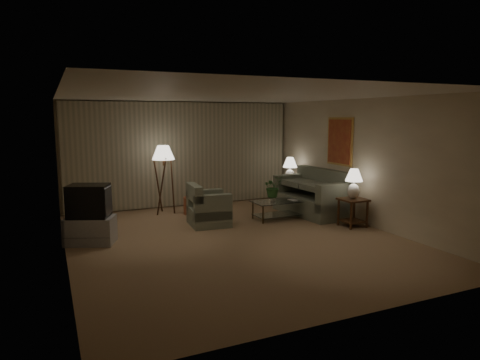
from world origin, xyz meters
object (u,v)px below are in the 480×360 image
side_table_near (353,208)px  tv_cabinet (90,230)px  coffee_table (279,207)px  crt_tv (89,201)px  floor_lamp (164,178)px  vase (273,198)px  side_table_far (290,189)px  armchair (209,209)px  table_lamp_near (354,181)px  table_lamp_far (290,167)px  sofa (311,197)px  ottoman (196,205)px

side_table_near → tv_cabinet: size_ratio=0.60×
coffee_table → crt_tv: (-4.11, -0.27, 0.52)m
coffee_table → floor_lamp: floor_lamp is taller
floor_lamp → vase: floor_lamp is taller
side_table_far → floor_lamp: floor_lamp is taller
side_table_far → crt_tv: crt_tv is taller
crt_tv → vase: crt_tv is taller
armchair → table_lamp_near: size_ratio=1.54×
armchair → coffee_table: size_ratio=0.82×
table_lamp_far → table_lamp_near: bearing=-90.0°
side_table_near → side_table_far: bearing=90.0°
sofa → tv_cabinet: size_ratio=2.05×
side_table_far → crt_tv: 5.46m
side_table_near → side_table_far: same height
floor_lamp → vase: 2.66m
tv_cabinet → side_table_near: bearing=11.4°
side_table_far → crt_tv: (-5.20, -1.62, 0.39)m
vase → table_lamp_near: bearing=-45.1°
side_table_far → vase: side_table_far is taller
crt_tv → floor_lamp: 2.65m
sofa → vase: 1.10m
vase → floor_lamp: bearing=142.4°
coffee_table → vase: size_ratio=8.64×
side_table_far → floor_lamp: bearing=175.6°
side_table_far → tv_cabinet: 5.45m
table_lamp_far → vase: 1.90m
crt_tv → floor_lamp: size_ratio=0.51×
table_lamp_near → tv_cabinet: (-5.20, 0.98, -0.72)m
side_table_far → ottoman: 2.65m
tv_cabinet → crt_tv: crt_tv is taller
sofa → tv_cabinet: sofa is taller
side_table_far → ottoman: side_table_far is taller
ottoman → crt_tv: bearing=-148.6°
side_table_near → floor_lamp: 4.41m
table_lamp_far → coffee_table: (-1.09, -1.35, -0.71)m
coffee_table → side_table_near: bearing=-48.8°
sofa → table_lamp_far: (0.15, 1.25, 0.56)m
armchair → tv_cabinet: 2.49m
side_table_far → vase: bearing=-132.7°
tv_cabinet → crt_tv: 0.55m
coffee_table → table_lamp_near: bearing=-48.8°
sofa → table_lamp_far: size_ratio=3.13×
crt_tv → coffee_table: bearing=25.9°
armchair → coffee_table: (1.65, -0.12, -0.08)m
side_table_near → ottoman: side_table_near is taller
tv_cabinet → ottoman: 2.99m
table_lamp_far → ottoman: bearing=-178.6°
tv_cabinet → table_lamp_near: bearing=11.4°
sofa → armchair: 2.59m
table_lamp_near → crt_tv: (-5.20, 0.98, -0.18)m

